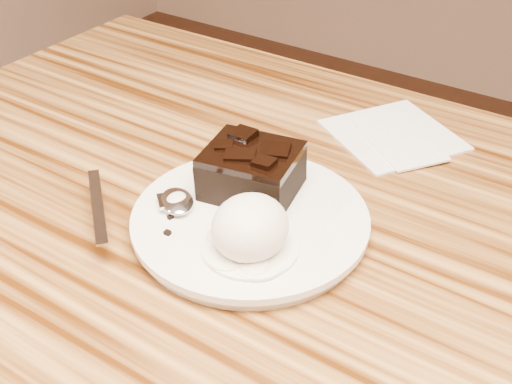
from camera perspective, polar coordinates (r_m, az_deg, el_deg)
The scene contains 9 objects.
plate at distance 0.63m, azimuth -0.51°, elevation -2.72°, with size 0.23×0.23×0.02m, color white.
brownie at distance 0.64m, azimuth -0.38°, elevation 1.64°, with size 0.09×0.08×0.04m, color black.
ice_cream_scoop at distance 0.57m, azimuth -0.52°, elevation -3.13°, with size 0.07×0.07×0.06m, color #F7ECCE.
melt_puddle at distance 0.58m, azimuth -0.51°, elevation -4.89°, with size 0.09×0.09×0.00m, color white.
spoon at distance 0.63m, azimuth -6.98°, elevation -0.92°, with size 0.03×0.18×0.01m, color silver, non-canonical shape.
napkin at distance 0.80m, azimuth 11.96°, elevation 5.02°, with size 0.13×0.13×0.01m, color white.
crumb_a at distance 0.60m, azimuth -7.78°, elevation -3.58°, with size 0.01×0.01×0.00m, color black.
crumb_b at distance 0.63m, azimuth -6.95°, elevation -1.35°, with size 0.01×0.01×0.00m, color black.
crumb_c at distance 0.62m, azimuth -7.52°, elevation -2.19°, with size 0.01×0.00×0.00m, color black.
Camera 1 is at (0.19, -0.38, 1.15)m, focal length 45.47 mm.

